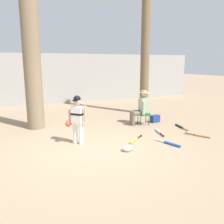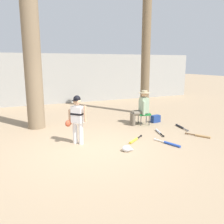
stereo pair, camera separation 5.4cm
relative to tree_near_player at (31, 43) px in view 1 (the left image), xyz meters
The scene contains 14 objects.
ground_plane 3.95m from the tree_near_player, 69.24° to the right, with size 60.00×60.00×0.00m, color #9E8466.
concrete_back_wall 4.88m from the tree_near_player, 77.43° to the left, with size 18.00×0.36×2.59m, color #9E9E99.
tree_near_player is the anchor object (origin of this frame).
tree_behind_spectator 4.50m from the tree_near_player, ahead, with size 0.53×0.53×5.98m.
young_ballplayer 2.98m from the tree_near_player, 69.12° to the right, with size 0.55×0.47×1.31m.
folding_stool 4.34m from the tree_near_player, 17.76° to the right, with size 0.48×0.48×0.41m.
seated_spectator 4.11m from the tree_near_player, 17.91° to the right, with size 0.68×0.54×1.20m.
handbag_beside_stool 4.90m from the tree_near_player, 14.24° to the right, with size 0.34×0.18×0.26m, color navy.
bat_blue_youth 5.14m from the tree_near_player, 46.88° to the right, with size 0.31×0.80×0.07m.
bat_black_composite 5.50m from the tree_near_player, 24.46° to the right, with size 0.20×0.74×0.07m.
bat_aluminum_silver 4.82m from the tree_near_player, 32.89° to the right, with size 0.27×0.70×0.07m.
bat_wood_tan 5.86m from the tree_near_player, 35.38° to the right, with size 0.41×0.67×0.07m.
bat_yellow_trainer 4.35m from the tree_near_player, 48.21° to the right, with size 0.64×0.49×0.07m.
batting_helmet_white 4.46m from the tree_near_player, 60.88° to the right, with size 0.28×0.21×0.16m.
Camera 1 is at (-1.90, -5.29, 2.14)m, focal length 37.93 mm.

